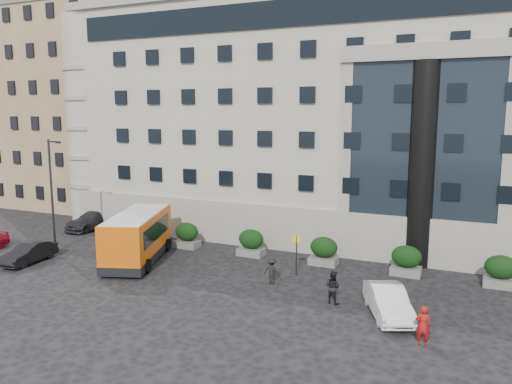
# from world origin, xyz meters

# --- Properties ---
(ground) EXTENTS (120.00, 120.00, 0.00)m
(ground) POSITION_xyz_m (0.00, 0.00, 0.00)
(ground) COLOR black
(ground) RESTS_ON ground
(civic_building) EXTENTS (44.00, 24.00, 18.00)m
(civic_building) POSITION_xyz_m (6.00, 22.00, 9.00)
(civic_building) COLOR #A49F91
(civic_building) RESTS_ON ground
(entrance_column) EXTENTS (1.80, 1.80, 13.00)m
(entrance_column) POSITION_xyz_m (12.00, 10.30, 6.50)
(entrance_column) COLOR black
(entrance_column) RESTS_ON ground
(apartment_near) EXTENTS (14.00, 14.00, 20.00)m
(apartment_near) POSITION_xyz_m (-24.00, 20.00, 10.00)
(apartment_near) COLOR #8A6C50
(apartment_near) RESTS_ON ground
(apartment_far) EXTENTS (13.00, 13.00, 22.00)m
(apartment_far) POSITION_xyz_m (-27.00, 38.00, 11.00)
(apartment_far) COLOR #82664B
(apartment_far) RESTS_ON ground
(hedge_a) EXTENTS (1.80, 1.26, 1.84)m
(hedge_a) POSITION_xyz_m (-4.00, 7.80, 0.93)
(hedge_a) COLOR #5D5D5B
(hedge_a) RESTS_ON ground
(hedge_b) EXTENTS (1.80, 1.26, 1.84)m
(hedge_b) POSITION_xyz_m (1.20, 7.80, 0.93)
(hedge_b) COLOR #5D5D5B
(hedge_b) RESTS_ON ground
(hedge_c) EXTENTS (1.80, 1.26, 1.84)m
(hedge_c) POSITION_xyz_m (6.40, 7.80, 0.93)
(hedge_c) COLOR #5D5D5B
(hedge_c) RESTS_ON ground
(hedge_d) EXTENTS (1.80, 1.26, 1.84)m
(hedge_d) POSITION_xyz_m (11.60, 7.80, 0.93)
(hedge_d) COLOR #5D5D5B
(hedge_d) RESTS_ON ground
(hedge_e) EXTENTS (1.80, 1.26, 1.84)m
(hedge_e) POSITION_xyz_m (16.80, 7.80, 0.93)
(hedge_e) COLOR #5D5D5B
(hedge_e) RESTS_ON ground
(street_lamp) EXTENTS (1.16, 0.18, 8.00)m
(street_lamp) POSITION_xyz_m (-11.94, 3.00, 4.37)
(street_lamp) COLOR #262628
(street_lamp) RESTS_ON ground
(bus_stop_sign) EXTENTS (0.50, 0.08, 2.52)m
(bus_stop_sign) POSITION_xyz_m (5.50, 5.00, 1.73)
(bus_stop_sign) COLOR #262628
(bus_stop_sign) RESTS_ON ground
(minibus) EXTENTS (5.15, 8.18, 3.23)m
(minibus) POSITION_xyz_m (-5.14, 3.54, 1.78)
(minibus) COLOR #D9590A
(minibus) RESTS_ON ground
(red_truck) EXTENTS (3.91, 6.38, 3.20)m
(red_truck) POSITION_xyz_m (-12.76, 15.54, 1.64)
(red_truck) COLOR maroon
(red_truck) RESTS_ON ground
(parked_car_b) EXTENTS (1.76, 4.14, 1.33)m
(parked_car_b) POSITION_xyz_m (-11.50, 0.28, 0.66)
(parked_car_b) COLOR black
(parked_car_b) RESTS_ON ground
(parked_car_c) EXTENTS (2.82, 5.54, 1.54)m
(parked_car_c) POSITION_xyz_m (-14.41, 9.70, 0.77)
(parked_car_c) COLOR black
(parked_car_c) RESTS_ON ground
(parked_car_d) EXTENTS (3.01, 5.32, 1.40)m
(parked_car_d) POSITION_xyz_m (-16.11, 16.00, 0.70)
(parked_car_d) COLOR black
(parked_car_d) RESTS_ON ground
(white_taxi) EXTENTS (3.24, 4.76, 1.49)m
(white_taxi) POSITION_xyz_m (11.62, 1.00, 0.74)
(white_taxi) COLOR white
(white_taxi) RESTS_ON ground
(pedestrian_a) EXTENTS (0.67, 0.47, 1.75)m
(pedestrian_a) POSITION_xyz_m (13.49, -1.53, 0.87)
(pedestrian_a) COLOR #A81310
(pedestrian_a) RESTS_ON ground
(pedestrian_b) EXTENTS (0.99, 0.87, 1.73)m
(pedestrian_b) POSITION_xyz_m (8.71, 1.54, 0.87)
(pedestrian_b) COLOR black
(pedestrian_b) RESTS_ON ground
(pedestrian_c) EXTENTS (1.02, 0.60, 1.56)m
(pedestrian_c) POSITION_xyz_m (4.72, 2.99, 0.78)
(pedestrian_c) COLOR black
(pedestrian_c) RESTS_ON ground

